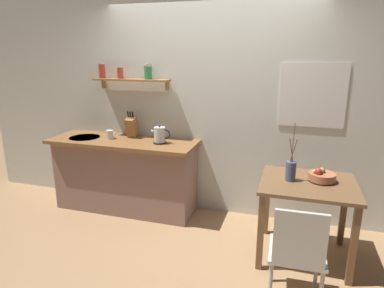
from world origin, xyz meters
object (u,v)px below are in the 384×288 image
object	(u,v)px
coffee_mug_by_sink	(110,135)
dining_chair_near	(298,251)
fruit_bowl	(322,176)
knife_block	(132,127)
twig_vase	(291,170)
electric_kettle	(160,135)
dining_table	(307,195)

from	to	relation	value
coffee_mug_by_sink	dining_chair_near	bearing A→B (deg)	-27.35
fruit_bowl	knife_block	distance (m)	2.28
twig_vase	electric_kettle	world-z (taller)	twig_vase
dining_chair_near	twig_vase	distance (m)	0.83
knife_block	twig_vase	bearing A→B (deg)	-16.67
dining_chair_near	fruit_bowl	bearing A→B (deg)	76.80
knife_block	dining_table	bearing A→B (deg)	-15.28
dining_chair_near	twig_vase	size ratio (longest dim) A/B	1.58
dining_chair_near	knife_block	world-z (taller)	knife_block
twig_vase	knife_block	distance (m)	2.02
twig_vase	fruit_bowl	bearing A→B (deg)	12.68
electric_kettle	coffee_mug_by_sink	distance (m)	0.67
fruit_bowl	knife_block	size ratio (longest dim) A/B	0.74
coffee_mug_by_sink	knife_block	bearing A→B (deg)	32.59
electric_kettle	dining_table	bearing A→B (deg)	-13.91
dining_table	dining_chair_near	size ratio (longest dim) A/B	1.00
dining_chair_near	fruit_bowl	size ratio (longest dim) A/B	3.55
fruit_bowl	knife_block	bearing A→B (deg)	166.88
electric_kettle	coffee_mug_by_sink	xyz separation A→B (m)	(-0.67, 0.02, -0.04)
fruit_bowl	coffee_mug_by_sink	world-z (taller)	coffee_mug_by_sink
dining_table	twig_vase	world-z (taller)	twig_vase
dining_table	coffee_mug_by_sink	bearing A→B (deg)	169.58
twig_vase	dining_chair_near	bearing A→B (deg)	-82.75
twig_vase	knife_block	xyz separation A→B (m)	(-1.93, 0.58, 0.17)
dining_table	coffee_mug_by_sink	distance (m)	2.39
dining_table	twig_vase	size ratio (longest dim) A/B	1.57
dining_chair_near	electric_kettle	world-z (taller)	electric_kettle
twig_vase	coffee_mug_by_sink	world-z (taller)	twig_vase
twig_vase	knife_block	world-z (taller)	twig_vase
fruit_bowl	electric_kettle	xyz separation A→B (m)	(-1.77, 0.35, 0.18)
dining_chair_near	coffee_mug_by_sink	distance (m)	2.58
twig_vase	coffee_mug_by_sink	xyz separation A→B (m)	(-2.16, 0.43, 0.09)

